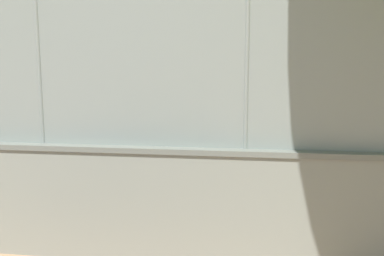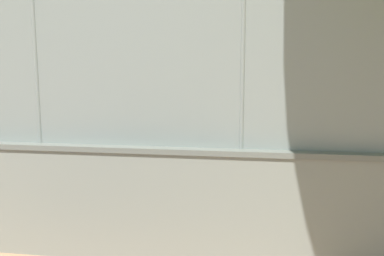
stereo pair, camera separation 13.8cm
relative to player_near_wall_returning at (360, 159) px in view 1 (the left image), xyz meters
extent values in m
plane|color=tan|center=(4.92, -10.04, -0.99)|extent=(260.00, 260.00, 0.00)
cylinder|color=gray|center=(2.39, 2.87, 1.96)|extent=(0.07, 0.07, 2.36)
cylinder|color=gray|center=(5.46, 2.79, 1.96)|extent=(0.07, 0.07, 2.36)
cylinder|color=black|center=(0.01, 0.11, -0.58)|extent=(0.17, 0.17, 0.82)
cylinder|color=black|center=(0.04, -0.09, -0.58)|extent=(0.17, 0.17, 0.82)
cylinder|color=#3372B2|center=(0.02, 0.01, 0.14)|extent=(0.39, 0.39, 0.61)
cylinder|color=brown|center=(-0.08, 0.31, 0.26)|extent=(0.58, 0.19, 0.17)
cylinder|color=brown|center=(-0.22, -0.35, 0.26)|extent=(0.58, 0.19, 0.17)
sphere|color=brown|center=(0.02, 0.01, 0.55)|extent=(0.23, 0.23, 0.23)
cylinder|color=navy|center=(0.02, 0.01, 0.65)|extent=(0.28, 0.28, 0.05)
cylinder|color=black|center=(-0.40, -0.38, 0.26)|extent=(0.30, 0.09, 0.04)
cylinder|color=#B2B2B2|center=(2.45, -9.12, -0.57)|extent=(0.21, 0.21, 0.83)
cylinder|color=#B2B2B2|center=(2.58, -9.27, -0.57)|extent=(0.21, 0.21, 0.83)
cylinder|color=beige|center=(2.52, -9.20, 0.15)|extent=(0.48, 0.48, 0.61)
cylinder|color=#936B4C|center=(2.27, -9.00, 0.28)|extent=(0.49, 0.46, 0.17)
cylinder|color=#936B4C|center=(2.51, -9.63, 0.28)|extent=(0.49, 0.46, 0.17)
sphere|color=#936B4C|center=(2.52, -9.20, 0.58)|extent=(0.23, 0.23, 0.23)
cylinder|color=white|center=(2.52, -9.20, 0.68)|extent=(0.35, 0.35, 0.05)
cylinder|color=black|center=(4.09, -3.96, -0.61)|extent=(0.17, 0.17, 0.74)
cylinder|color=black|center=(4.11, -3.76, -0.61)|extent=(0.17, 0.17, 0.74)
cylinder|color=beige|center=(4.10, -3.86, 0.03)|extent=(0.37, 0.37, 0.55)
cylinder|color=#936B4C|center=(4.12, -4.15, 0.14)|extent=(0.53, 0.15, 0.16)
cylinder|color=#936B4C|center=(4.43, -3.60, 0.14)|extent=(0.53, 0.15, 0.16)
sphere|color=#936B4C|center=(4.10, -3.86, 0.41)|extent=(0.21, 0.21, 0.21)
cylinder|color=black|center=(4.10, -3.86, 0.50)|extent=(0.24, 0.24, 0.05)
sphere|color=white|center=(1.43, 1.13, -0.89)|extent=(0.20, 0.20, 0.20)
camera|label=1|loc=(2.50, 9.18, 2.11)|focal=41.63mm
camera|label=2|loc=(2.37, 9.17, 2.11)|focal=41.63mm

